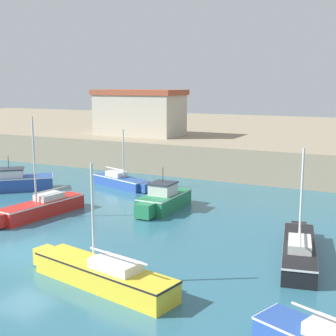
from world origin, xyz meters
TOP-DOWN VIEW (x-y plane):
  - ground_plane at (0.00, 0.00)m, footprint 200.00×200.00m
  - quay_seawall at (0.00, 38.61)m, footprint 120.00×40.00m
  - motorboat_green_1 at (2.30, 9.24)m, footprint 1.77×4.84m
  - motorboat_blue_2 at (-9.84, 9.00)m, footprint 5.72×5.24m
  - sailboat_black_4 at (11.29, 4.62)m, footprint 2.54×6.72m
  - sailboat_red_5 at (-3.31, 4.87)m, footprint 2.07×6.12m
  - sailboat_blue_6 at (-3.40, 13.52)m, footprint 5.63×2.85m
  - sailboat_yellow_8 at (5.27, -1.43)m, footprint 6.96×2.56m
  - harbor_shed_near_wharf at (-8.00, 24.17)m, footprint 8.46×4.55m

SIDE VIEW (x-z plane):
  - ground_plane at x=0.00m, z-range 0.00..0.00m
  - sailboat_blue_6 at x=-3.40m, z-range -1.70..2.59m
  - sailboat_black_4 at x=11.29m, z-range -1.94..2.87m
  - sailboat_yellow_8 at x=5.27m, z-range -1.82..2.81m
  - sailboat_red_5 at x=-3.31m, z-range -2.35..3.37m
  - motorboat_blue_2 at x=-9.84m, z-range -0.63..1.86m
  - motorboat_green_1 at x=2.30m, z-range -0.67..1.92m
  - quay_seawall at x=0.00m, z-range 0.00..2.62m
  - harbor_shed_near_wharf at x=-8.00m, z-range 2.65..6.99m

